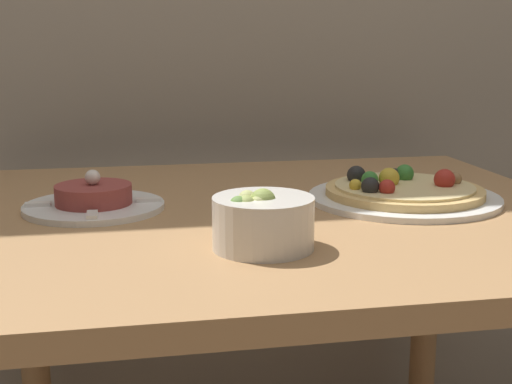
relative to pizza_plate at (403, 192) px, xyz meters
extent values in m
cube|color=#AD7F51|center=(-0.22, -0.02, -0.03)|extent=(1.01, 0.88, 0.03)
cylinder|color=#AD7F51|center=(-0.67, 0.36, -0.43)|extent=(0.06, 0.06, 0.76)
cylinder|color=#AD7F51|center=(0.22, 0.36, -0.43)|extent=(0.06, 0.06, 0.76)
cylinder|color=white|center=(0.00, 0.00, -0.01)|extent=(0.32, 0.32, 0.01)
cylinder|color=#DBB26B|center=(0.00, 0.00, 0.00)|extent=(0.27, 0.27, 0.01)
cylinder|color=beige|center=(0.00, 0.00, 0.01)|extent=(0.23, 0.23, 0.00)
sphere|color=black|center=(0.00, 0.05, 0.02)|extent=(0.02, 0.02, 0.02)
sphere|color=#387F33|center=(0.02, 0.05, 0.02)|extent=(0.03, 0.03, 0.03)
sphere|color=gold|center=(-0.09, -0.02, 0.02)|extent=(0.02, 0.02, 0.02)
sphere|color=#387F33|center=(-0.06, 0.01, 0.02)|extent=(0.03, 0.03, 0.03)
sphere|color=#997047|center=(0.09, 0.00, 0.02)|extent=(0.02, 0.02, 0.02)
sphere|color=#B22D23|center=(0.06, -0.02, 0.02)|extent=(0.04, 0.04, 0.04)
sphere|color=gold|center=(-0.02, 0.01, 0.02)|extent=(0.04, 0.04, 0.04)
sphere|color=black|center=(-0.07, 0.05, 0.02)|extent=(0.03, 0.03, 0.03)
sphere|color=black|center=(-0.07, -0.04, 0.02)|extent=(0.03, 0.03, 0.03)
sphere|color=#B22D23|center=(-0.05, -0.05, 0.02)|extent=(0.03, 0.03, 0.03)
cylinder|color=white|center=(-0.51, 0.03, -0.01)|extent=(0.22, 0.22, 0.01)
cylinder|color=#933D38|center=(-0.51, 0.03, 0.01)|extent=(0.12, 0.12, 0.03)
sphere|color=silver|center=(-0.51, 0.03, 0.04)|extent=(0.02, 0.02, 0.02)
cube|color=white|center=(-0.43, 0.03, 0.00)|extent=(0.04, 0.02, 0.01)
cube|color=white|center=(-0.51, 0.12, 0.00)|extent=(0.02, 0.04, 0.01)
cube|color=white|center=(-0.60, 0.03, 0.00)|extent=(0.04, 0.02, 0.01)
cube|color=white|center=(-0.51, -0.05, 0.00)|extent=(0.02, 0.04, 0.01)
cylinder|color=silver|center=(-0.29, -0.23, 0.02)|extent=(0.13, 0.13, 0.07)
sphere|color=#8EA34C|center=(-0.29, -0.23, 0.05)|extent=(0.03, 0.03, 0.03)
sphere|color=#A3B25B|center=(-0.29, -0.23, 0.05)|extent=(0.03, 0.03, 0.03)
sphere|color=#B7BC70|center=(-0.31, -0.21, 0.05)|extent=(0.03, 0.03, 0.03)
sphere|color=#B7BC70|center=(-0.30, -0.24, 0.05)|extent=(0.02, 0.02, 0.02)
sphere|color=#668E42|center=(-0.32, -0.24, 0.05)|extent=(0.02, 0.02, 0.02)
sphere|color=#A3B25B|center=(-0.31, -0.24, 0.05)|extent=(0.03, 0.03, 0.03)
camera|label=1|loc=(-0.47, -1.11, 0.26)|focal=50.00mm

